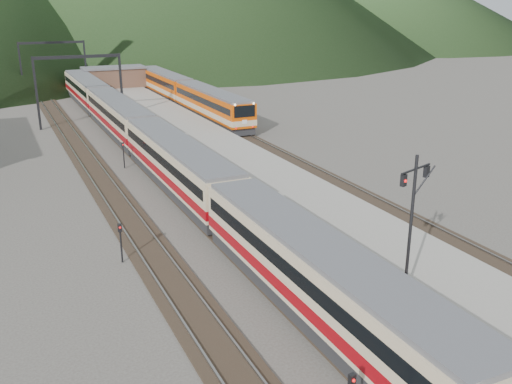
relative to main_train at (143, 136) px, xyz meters
name	(u,v)px	position (x,y,z in m)	size (l,w,h in m)	color
track_main	(140,153)	(0.00, 1.65, -1.99)	(2.60, 200.00, 0.23)	black
track_far	(86,159)	(-5.00, 1.65, -1.99)	(2.60, 200.00, 0.23)	black
track_second	(251,141)	(11.50, 1.65, -1.99)	(2.60, 200.00, 0.23)	black
platform	(203,147)	(5.60, -0.35, -1.56)	(8.00, 100.00, 1.00)	gray
gantry_near	(79,77)	(-2.85, 16.65, 3.52)	(9.55, 0.25, 8.00)	black
gantry_far	(53,58)	(-2.85, 41.65, 3.52)	(9.55, 0.25, 8.00)	black
station_shed	(114,77)	(5.60, 39.65, 0.51)	(9.40, 4.40, 3.10)	brown
main_train	(143,136)	(0.00, 0.00, 0.00)	(3.00, 82.26, 3.67)	tan
second_train	(186,94)	(11.50, 22.60, -0.10)	(2.84, 38.64, 3.46)	#C64605
signal_mast	(412,213)	(3.51, -32.44, 3.00)	(2.10, 0.85, 6.65)	black
short_signal_b	(123,152)	(-2.47, -2.74, -0.60)	(0.26, 0.22, 2.27)	black
short_signal_c	(121,238)	(-6.75, -21.29, -0.60)	(0.23, 0.18, 2.27)	black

